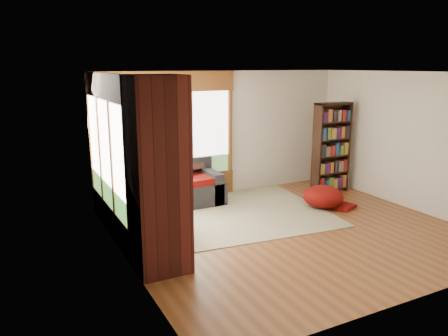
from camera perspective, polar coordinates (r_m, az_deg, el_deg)
name	(u,v)px	position (r m, az deg, el deg)	size (l,w,h in m)	color
floor	(290,230)	(7.50, 8.64, -8.04)	(5.50, 5.50, 0.00)	brown
ceiling	(296,72)	(7.00, 9.39, 12.22)	(5.50, 5.50, 0.00)	white
wall_back	(223,134)	(9.24, -0.13, 4.52)	(5.50, 0.04, 2.60)	silver
wall_front	(425,194)	(5.38, 24.79, -3.16)	(5.50, 0.04, 2.60)	silver
wall_left	(124,173)	(5.98, -12.88, -0.69)	(0.04, 5.00, 2.60)	silver
wall_right	(412,141)	(9.01, 23.33, 3.20)	(0.04, 5.00, 2.60)	silver
windows_back	(170,136)	(8.73, -7.10, 4.23)	(2.82, 0.10, 1.90)	brown
windows_left	(107,154)	(7.12, -15.09, 1.81)	(0.10, 2.62, 1.90)	brown
roller_blind	(96,122)	(7.87, -16.35, 5.75)	(0.03, 0.72, 0.90)	#819960
brick_chimney	(158,176)	(5.75, -8.63, -1.07)	(0.70, 0.70, 2.60)	#471914
sectional_sofa	(147,202)	(8.03, -10.05, -4.37)	(2.20, 2.20, 0.80)	black
area_rug	(225,214)	(8.16, 0.19, -6.06)	(3.70, 2.83, 0.01)	beige
bookshelf	(331,148)	(9.70, 13.85, 2.58)	(0.83, 0.28, 1.94)	black
pouf	(323,196)	(8.73, 12.83, -3.59)	(0.78, 0.78, 0.42)	#780904
dog_tan	(139,173)	(8.17, -11.08, -0.68)	(0.92, 0.95, 0.47)	olive
dog_brindle	(145,190)	(7.08, -10.32, -2.86)	(0.83, 0.95, 0.46)	#322516
throw_pillows	(150,177)	(7.99, -9.69, -1.17)	(1.98, 1.68, 0.45)	#34231E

